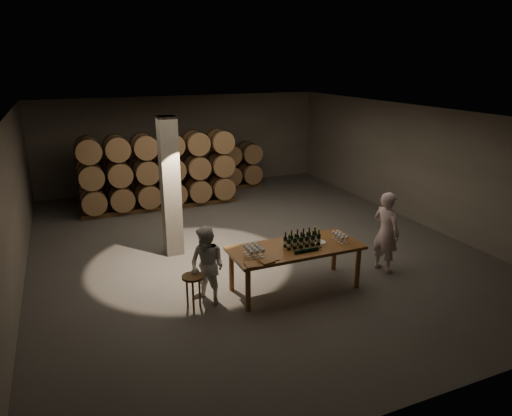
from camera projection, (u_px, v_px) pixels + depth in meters
name	position (u px, v px, depth m)	size (l,w,h in m)	color
room	(170.00, 187.00, 10.33)	(12.00, 12.00, 12.00)	#575452
tasting_table	(296.00, 251.00, 8.88)	(2.60, 1.10, 0.90)	brown
barrel_stack_back	(174.00, 170.00, 15.40)	(6.26, 0.95, 1.57)	#51371B
barrel_stack_front	(159.00, 170.00, 13.77)	(4.70, 0.95, 2.31)	#51371B
bottle_cluster	(302.00, 240.00, 8.85)	(0.73, 0.23, 0.33)	black
lying_bottles	(306.00, 250.00, 8.59)	(0.59, 0.07, 0.07)	black
glass_cluster_left	(254.00, 248.00, 8.44)	(0.30, 0.41, 0.17)	silver
glass_cluster_right	(340.00, 235.00, 9.11)	(0.19, 0.41, 0.16)	silver
plate	(319.00, 242.00, 9.04)	(0.27, 0.27, 0.02)	white
notebook_near	(267.00, 261.00, 8.16)	(0.24, 0.19, 0.03)	olive
notebook_corner	(251.00, 265.00, 8.04)	(0.21, 0.27, 0.02)	olive
pen	(276.00, 261.00, 8.22)	(0.01, 0.01, 0.15)	black
stool	(193.00, 282.00, 8.23)	(0.39, 0.39, 0.66)	#51371B
person_man	(386.00, 232.00, 9.65)	(0.64, 0.42, 1.76)	silver
person_woman	(207.00, 266.00, 8.36)	(0.73, 0.57, 1.50)	silver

